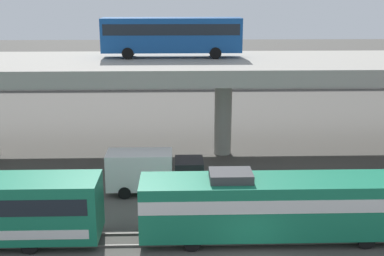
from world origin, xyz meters
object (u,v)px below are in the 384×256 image
(train_locomotive, at_px, (290,204))
(parked_car_2, at_px, (270,66))
(service_truck_west, at_px, (152,171))
(parked_car_6, at_px, (87,67))
(parked_car_3, at_px, (263,69))
(parked_car_0, at_px, (192,67))
(parked_car_5, at_px, (333,69))
(parked_car_7, at_px, (189,70))
(parked_car_1, at_px, (154,68))
(parked_car_4, at_px, (77,69))
(transit_bus_on_overpass, at_px, (171,34))

(train_locomotive, relative_size, parked_car_2, 4.09)
(service_truck_west, height_order, parked_car_6, parked_car_6)
(train_locomotive, height_order, parked_car_3, train_locomotive)
(service_truck_west, xyz_separation_m, parked_car_0, (4.19, 44.54, 0.81))
(parked_car_3, bearing_deg, parked_car_2, 66.13)
(parked_car_5, bearing_deg, train_locomotive, 70.40)
(train_locomotive, height_order, parked_car_7, train_locomotive)
(parked_car_1, relative_size, parked_car_4, 1.03)
(parked_car_4, bearing_deg, parked_car_5, -0.57)
(train_locomotive, relative_size, transit_bus_on_overpass, 1.39)
(transit_bus_on_overpass, relative_size, parked_car_2, 2.95)
(service_truck_west, relative_size, parked_car_4, 1.56)
(parked_car_0, distance_m, parked_car_1, 5.91)
(parked_car_5, distance_m, parked_car_7, 22.35)
(service_truck_west, bearing_deg, parked_car_5, 58.65)
(train_locomotive, height_order, parked_car_4, train_locomotive)
(parked_car_7, bearing_deg, parked_car_1, 160.05)
(parked_car_4, distance_m, parked_car_6, 2.44)
(parked_car_1, bearing_deg, parked_car_0, -173.60)
(parked_car_3, bearing_deg, service_truck_west, -109.59)
(parked_car_0, bearing_deg, transit_bus_on_overpass, 85.28)
(parked_car_2, height_order, parked_car_3, same)
(transit_bus_on_overpass, relative_size, parked_car_1, 2.69)
(parked_car_6, xyz_separation_m, parked_car_7, (15.87, -3.12, -0.00))
(transit_bus_on_overpass, height_order, service_truck_west, transit_bus_on_overpass)
(service_truck_west, relative_size, parked_car_7, 1.60)
(train_locomotive, bearing_deg, parked_car_5, 70.40)
(parked_car_4, bearing_deg, parked_car_2, 5.98)
(parked_car_4, bearing_deg, parked_car_0, 5.02)
(parked_car_4, xyz_separation_m, parked_car_6, (1.25, 2.10, 0.00))
(transit_bus_on_overpass, height_order, parked_car_0, transit_bus_on_overpass)
(parked_car_2, distance_m, parked_car_4, 30.45)
(parked_car_4, bearing_deg, parked_car_3, -1.62)
(parked_car_3, bearing_deg, train_locomotive, -97.83)
(service_truck_west, distance_m, parked_car_3, 44.77)
(service_truck_west, distance_m, parked_car_4, 45.06)
(parked_car_0, height_order, parked_car_2, same)
(service_truck_west, height_order, parked_car_1, parked_car_1)
(parked_car_2, bearing_deg, parked_car_4, 5.98)
(parked_car_4, xyz_separation_m, parked_car_5, (39.46, -0.40, 0.00))
(train_locomotive, distance_m, parked_car_5, 52.81)
(parked_car_2, bearing_deg, transit_bus_on_overpass, 66.75)
(parked_car_0, relative_size, parked_car_5, 1.04)
(parked_car_3, distance_m, parked_car_5, 10.94)
(parked_car_3, height_order, parked_car_7, same)
(parked_car_1, distance_m, parked_car_3, 16.78)
(parked_car_1, height_order, parked_car_4, same)
(parked_car_1, bearing_deg, transit_bus_on_overpass, 95.19)
(transit_bus_on_overpass, xyz_separation_m, service_truck_west, (-1.36, -10.29, -8.79))
(parked_car_0, height_order, parked_car_4, same)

